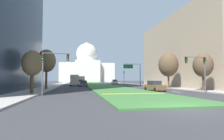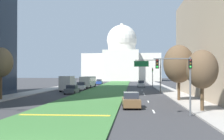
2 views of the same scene
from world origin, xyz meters
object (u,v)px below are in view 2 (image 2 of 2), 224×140
traffic_light_far_right (153,75)px  street_tree_right_near (202,70)px  sedan_very_far (99,82)px  box_truck_delivery (68,83)px  sedan_lead_stopped (131,100)px  sedan_midblock (72,90)px  sedan_distant (81,86)px  capitol_building (122,61)px  overhead_guide_sign (151,69)px  sedan_far_horizon (141,84)px  street_tree_left_mid (1,63)px  street_tree_right_mid (179,64)px  city_bus (88,81)px  traffic_light_near_right (181,73)px

traffic_light_far_right → street_tree_right_near: (1.66, -43.76, 0.81)m
sedan_very_far → box_truck_delivery: 36.49m
sedan_lead_stopped → sedan_midblock: bearing=119.3°
sedan_distant → capitol_building: bearing=85.9°
capitol_building → overhead_guide_sign: 90.23m
capitol_building → box_truck_delivery: capitol_building is taller
sedan_far_horizon → capitol_building: bearing=96.9°
traffic_light_far_right → sedan_very_far: bearing=127.7°
street_tree_left_mid → street_tree_right_mid: (24.45, 0.83, -0.25)m
traffic_light_far_right → sedan_lead_stopped: (-5.25, -40.99, -2.52)m
street_tree_left_mid → sedan_very_far: bearing=83.0°
traffic_light_far_right → sedan_midblock: (-16.16, -21.52, -2.54)m
sedan_far_horizon → sedan_distant: bearing=-133.7°
traffic_light_far_right → street_tree_right_mid: size_ratio=0.68×
street_tree_right_near → street_tree_right_mid: bearing=93.0°
street_tree_right_mid → sedan_lead_stopped: 10.71m
sedan_lead_stopped → sedan_midblock: size_ratio=0.93×
capitol_building → sedan_far_horizon: 67.82m
sedan_distant → sedan_very_far: 31.35m
sedan_lead_stopped → sedan_far_horizon: bearing=87.0°
street_tree_right_mid → sedan_distant: street_tree_right_mid is taller
traffic_light_far_right → city_bus: 16.69m
street_tree_left_mid → city_bus: bearing=78.4°
overhead_guide_sign → sedan_distant: 17.66m
traffic_light_far_right → box_truck_delivery: bearing=-141.0°
capitol_building → sedan_very_far: (-5.62, -49.90, -9.54)m
sedan_midblock → sedan_distant: (-0.58, 11.57, 0.06)m
capitol_building → street_tree_right_mid: bearing=-83.5°
sedan_far_horizon → city_bus: 15.05m
sedan_midblock → sedan_distant: size_ratio=1.08×
sedan_midblock → city_bus: bearing=91.1°
overhead_guide_sign → sedan_very_far: (-14.88, 39.67, -3.79)m
street_tree_right_mid → city_bus: 36.74m
traffic_light_far_right → city_bus: traffic_light_far_right is taller
traffic_light_near_right → traffic_light_far_right: size_ratio=1.00×
traffic_light_far_right → street_tree_left_mid: (-23.32, -34.32, 1.94)m
traffic_light_far_right → street_tree_right_near: 43.80m
sedan_midblock → street_tree_right_mid: bearing=-34.7°
sedan_lead_stopped → city_bus: 41.14m
box_truck_delivery → sedan_lead_stopped: bearing=-62.9°
street_tree_left_mid → box_truck_delivery: size_ratio=1.15×
box_truck_delivery → capitol_building: bearing=84.9°
capitol_building → traffic_light_near_right: 118.30m
traffic_light_near_right → sedan_midblock: bearing=121.6°
traffic_light_far_right → sedan_very_far: 27.15m
street_tree_left_mid → sedan_distant: street_tree_left_mid is taller
sedan_far_horizon → sedan_midblock: bearing=-117.0°
traffic_light_near_right → street_tree_left_mid: (-22.48, 12.07, 1.46)m
sedan_midblock → sedan_distant: 11.59m
capitol_building → sedan_very_far: capitol_building is taller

